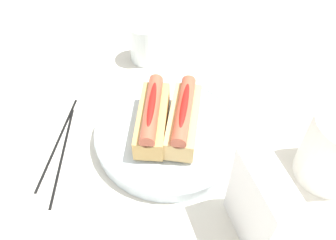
% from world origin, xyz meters
% --- Properties ---
extents(ground_plane, '(2.40, 2.40, 0.00)m').
position_xyz_m(ground_plane, '(0.00, 0.00, 0.00)').
color(ground_plane, silver).
extents(serving_bowl, '(0.27, 0.27, 0.03)m').
position_xyz_m(serving_bowl, '(0.02, -0.00, 0.02)').
color(serving_bowl, silver).
rests_on(serving_bowl, ground_plane).
extents(hotdog_front, '(0.16, 0.07, 0.06)m').
position_xyz_m(hotdog_front, '(0.02, -0.03, 0.06)').
color(hotdog_front, tan).
rests_on(hotdog_front, serving_bowl).
extents(hotdog_back, '(0.16, 0.08, 0.06)m').
position_xyz_m(hotdog_back, '(0.02, 0.02, 0.06)').
color(hotdog_back, '#DBB270').
rests_on(hotdog_back, serving_bowl).
extents(water_glass, '(0.07, 0.07, 0.09)m').
position_xyz_m(water_glass, '(-0.22, -0.03, 0.04)').
color(water_glass, white).
rests_on(water_glass, ground_plane).
extents(napkin_box, '(0.12, 0.07, 0.15)m').
position_xyz_m(napkin_box, '(0.21, 0.11, 0.07)').
color(napkin_box, white).
rests_on(napkin_box, ground_plane).
extents(chopstick_near, '(0.22, 0.02, 0.01)m').
position_xyz_m(chopstick_near, '(0.04, -0.20, 0.00)').
color(chopstick_near, black).
rests_on(chopstick_near, ground_plane).
extents(chopstick_far, '(0.22, 0.05, 0.01)m').
position_xyz_m(chopstick_far, '(0.01, -0.21, 0.00)').
color(chopstick_far, black).
rests_on(chopstick_far, ground_plane).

